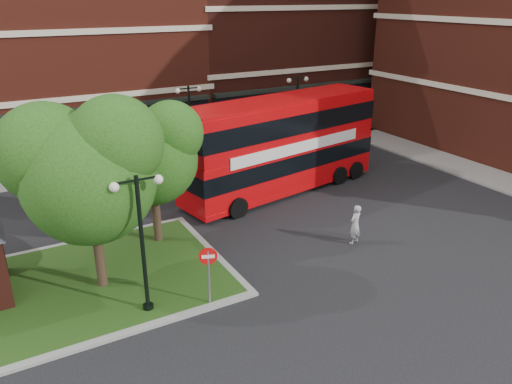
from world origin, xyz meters
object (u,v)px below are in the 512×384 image
woman (355,224)px  car_silver (80,164)px  bus (281,139)px  car_white (206,150)px

woman → car_silver: woman is taller
bus → car_white: 7.29m
car_white → car_silver: bearing=84.6°
bus → car_silver: 12.26m
woman → car_white: 13.76m
car_silver → car_white: size_ratio=0.99×
woman → bus: bearing=-109.8°
car_silver → car_white: car_silver is taller
bus → car_white: (-1.51, 6.78, -2.21)m
bus → woman: bus is taller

